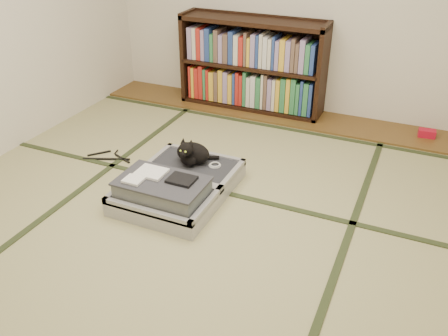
% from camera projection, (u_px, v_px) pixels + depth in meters
% --- Properties ---
extents(floor, '(4.50, 4.50, 0.00)m').
position_uv_depth(floor, '(197.00, 220.00, 3.30)').
color(floor, tan).
rests_on(floor, ground).
extents(wood_strip, '(4.00, 0.50, 0.02)m').
position_uv_depth(wood_strip, '(284.00, 115.00, 4.89)').
color(wood_strip, brown).
rests_on(wood_strip, ground).
extents(red_item, '(0.16, 0.11, 0.07)m').
position_uv_depth(red_item, '(427.00, 133.00, 4.40)').
color(red_item, red).
rests_on(red_item, wood_strip).
extents(room_shell, '(4.50, 4.50, 4.50)m').
position_uv_depth(room_shell, '(190.00, 2.00, 2.58)').
color(room_shell, white).
rests_on(room_shell, ground).
extents(tatami_borders, '(4.00, 4.50, 0.01)m').
position_uv_depth(tatami_borders, '(226.00, 186.00, 3.69)').
color(tatami_borders, '#2D381E').
rests_on(tatami_borders, ground).
extents(bookcase, '(1.50, 0.34, 0.96)m').
position_uv_depth(bookcase, '(252.00, 67.00, 4.86)').
color(bookcase, black).
rests_on(bookcase, wood_strip).
extents(suitcase, '(0.70, 0.94, 0.28)m').
position_uv_depth(suitcase, '(176.00, 186.00, 3.51)').
color(suitcase, '#A7A8AC').
rests_on(suitcase, floor).
extents(cat, '(0.31, 0.31, 0.25)m').
position_uv_depth(cat, '(192.00, 153.00, 3.68)').
color(cat, black).
rests_on(cat, suitcase).
extents(cable_coil, '(0.10, 0.10, 0.02)m').
position_uv_depth(cable_coil, '(215.00, 165.00, 3.69)').
color(cable_coil, white).
rests_on(cable_coil, suitcase).
extents(hanger, '(0.41, 0.26, 0.01)m').
position_uv_depth(hanger, '(109.00, 157.00, 4.09)').
color(hanger, black).
rests_on(hanger, floor).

